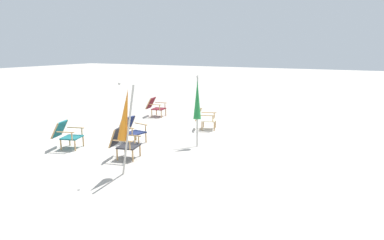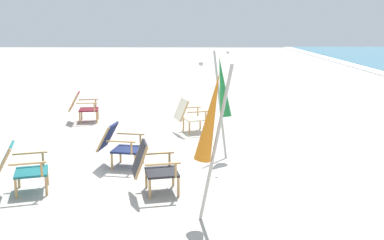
# 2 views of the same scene
# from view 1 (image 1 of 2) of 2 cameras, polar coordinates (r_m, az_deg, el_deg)

# --- Properties ---
(ground_plane) EXTENTS (80.00, 80.00, 0.00)m
(ground_plane) POSITION_cam_1_polar(r_m,az_deg,el_deg) (11.12, -8.40, -2.91)
(ground_plane) COLOR #B2AAA0
(beach_chair_front_left) EXTENTS (0.71, 0.80, 0.81)m
(beach_chair_front_left) POSITION_cam_1_polar(r_m,az_deg,el_deg) (9.08, -11.43, -3.59)
(beach_chair_front_left) COLOR #28282D
(beach_chair_front_left) RESTS_ON ground
(beach_chair_front_right) EXTENTS (0.77, 0.85, 0.81)m
(beach_chair_front_right) POSITION_cam_1_polar(r_m,az_deg,el_deg) (12.09, 2.09, 0.50)
(beach_chair_front_right) COLOR beige
(beach_chair_front_right) RESTS_ON ground
(beach_chair_back_right) EXTENTS (0.68, 0.83, 0.79)m
(beach_chair_back_right) POSITION_cam_1_polar(r_m,az_deg,el_deg) (10.53, -10.11, -1.43)
(beach_chair_back_right) COLOR #19234C
(beach_chair_back_right) RESTS_ON ground
(beach_chair_far_center) EXTENTS (0.68, 0.83, 0.79)m
(beach_chair_far_center) POSITION_cam_1_polar(r_m,az_deg,el_deg) (14.45, -6.18, 2.31)
(beach_chair_far_center) COLOR maroon
(beach_chair_far_center) RESTS_ON ground
(beach_chair_mid_center) EXTENTS (0.77, 0.89, 0.79)m
(beach_chair_mid_center) POSITION_cam_1_polar(r_m,az_deg,el_deg) (10.42, -20.23, -2.13)
(beach_chair_mid_center) COLOR #196066
(beach_chair_mid_center) RESTS_ON ground
(umbrella_furled_green) EXTENTS (0.64, 0.42, 2.06)m
(umbrella_furled_green) POSITION_cam_1_polar(r_m,az_deg,el_deg) (9.91, 0.89, 3.37)
(umbrella_furled_green) COLOR #B7B2A8
(umbrella_furled_green) RESTS_ON ground
(umbrella_furled_orange) EXTENTS (0.23, 0.50, 2.10)m
(umbrella_furled_orange) POSITION_cam_1_polar(r_m,az_deg,el_deg) (7.62, -11.06, 0.71)
(umbrella_furled_orange) COLOR #B7B2A8
(umbrella_furled_orange) RESTS_ON ground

